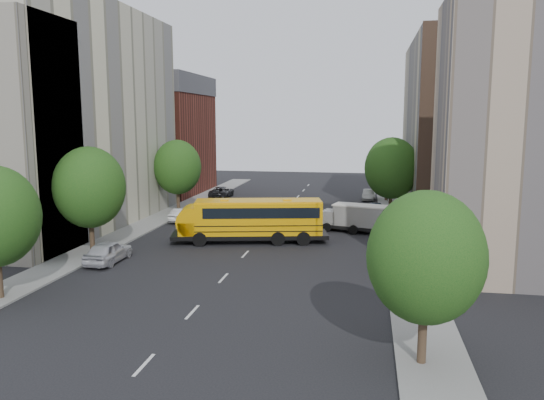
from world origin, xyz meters
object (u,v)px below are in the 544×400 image
(street_tree_5, at_px, (387,162))
(street_tree_2, at_px, (177,167))
(safari_truck, at_px, (355,218))
(street_tree_4, at_px, (392,168))
(parked_car_2, at_px, (221,192))
(parked_car_4, at_px, (376,210))
(street_tree_1, at_px, (89,187))
(street_tree_3, at_px, (426,258))
(school_bus, at_px, (248,218))
(parked_car_0, at_px, (108,252))
(parked_car_1, at_px, (183,215))
(parked_car_5, at_px, (369,195))

(street_tree_5, bearing_deg, street_tree_2, -151.39)
(street_tree_5, bearing_deg, safari_truck, -99.90)
(street_tree_2, height_order, street_tree_4, street_tree_4)
(parked_car_2, bearing_deg, parked_car_4, 149.33)
(street_tree_1, xyz_separation_m, street_tree_2, (0.00, 18.00, -0.12))
(street_tree_3, xyz_separation_m, school_bus, (-11.61, 19.83, -2.49))
(street_tree_5, bearing_deg, parked_car_0, -121.85)
(safari_truck, xyz_separation_m, parked_car_0, (-16.53, -13.12, -0.52))
(parked_car_0, relative_size, parked_car_1, 1.14)
(street_tree_2, height_order, school_bus, street_tree_2)
(safari_truck, bearing_deg, street_tree_4, 79.01)
(parked_car_2, bearing_deg, parked_car_1, 90.30)
(safari_truck, bearing_deg, parked_car_4, 91.14)
(street_tree_4, relative_size, parked_car_5, 2.07)
(school_bus, height_order, parked_car_2, school_bus)
(street_tree_2, distance_m, street_tree_4, 22.00)
(parked_car_4, relative_size, parked_car_5, 1.12)
(parked_car_5, bearing_deg, parked_car_1, -131.52)
(street_tree_1, distance_m, street_tree_4, 28.43)
(parked_car_0, bearing_deg, street_tree_5, -122.05)
(school_bus, distance_m, parked_car_2, 25.13)
(street_tree_1, relative_size, street_tree_3, 1.11)
(street_tree_3, height_order, street_tree_5, street_tree_5)
(parked_car_4, height_order, parked_car_5, parked_car_4)
(street_tree_1, bearing_deg, street_tree_3, -32.47)
(parked_car_1, bearing_deg, parked_car_4, -158.47)
(street_tree_3, distance_m, parked_car_5, 44.72)
(street_tree_1, xyz_separation_m, street_tree_5, (22.00, 30.00, -0.25))
(parked_car_2, bearing_deg, street_tree_1, 84.98)
(parked_car_1, bearing_deg, parked_car_5, -131.24)
(street_tree_2, distance_m, parked_car_0, 20.39)
(street_tree_2, bearing_deg, parked_car_5, 32.11)
(parked_car_0, bearing_deg, street_tree_4, -135.10)
(street_tree_3, height_order, parked_car_0, street_tree_3)
(street_tree_4, xyz_separation_m, parked_car_0, (-19.80, -19.87, -4.30))
(street_tree_5, relative_size, school_bus, 0.59)
(parked_car_4, bearing_deg, street_tree_3, -89.33)
(street_tree_1, xyz_separation_m, street_tree_4, (22.00, 18.00, 0.12))
(parked_car_1, distance_m, parked_car_2, 16.02)
(street_tree_2, xyz_separation_m, parked_car_4, (20.60, 0.90, -4.08))
(street_tree_5, xyz_separation_m, school_bus, (-11.61, -24.17, -2.74))
(street_tree_3, relative_size, parked_car_1, 1.78)
(parked_car_0, bearing_deg, school_bus, -136.96)
(street_tree_4, height_order, parked_car_0, street_tree_4)
(parked_car_1, relative_size, parked_car_5, 1.02)
(street_tree_4, relative_size, parked_car_4, 1.85)
(street_tree_1, distance_m, parked_car_5, 36.70)
(street_tree_3, bearing_deg, street_tree_4, 90.00)
(street_tree_5, bearing_deg, street_tree_1, -126.25)
(street_tree_1, height_order, parked_car_1, street_tree_1)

